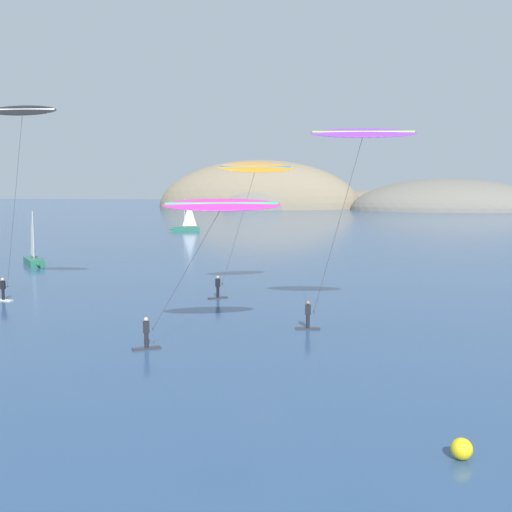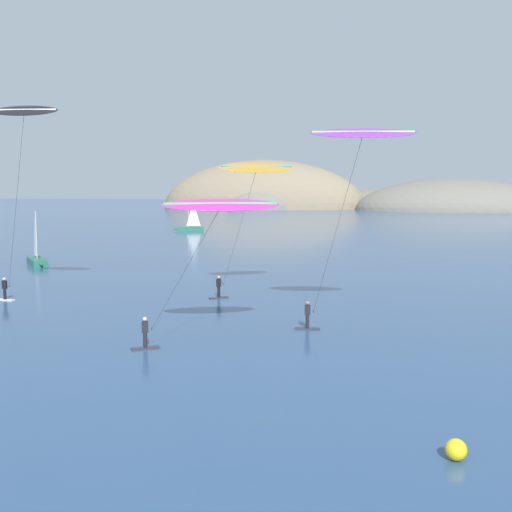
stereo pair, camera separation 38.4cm
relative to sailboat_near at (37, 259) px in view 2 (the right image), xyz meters
name	(u,v)px [view 2 (the right image)]	position (x,y,z in m)	size (l,w,h in m)	color
headland_island	(325,208)	(24.36, 149.15, -0.64)	(123.26, 54.19, 31.78)	slate
sailboat_near	(37,259)	(0.00, 0.00, 0.00)	(4.30, 5.36, 5.70)	#23664C
sailboat_far	(188,227)	(3.99, 48.39, 0.00)	(5.96, 2.46, 5.70)	#23664C
kitesurfer_black	(22,126)	(9.15, -19.07, 12.11)	(5.36, 1.64, 14.33)	silver
kitesurfer_orange	(254,175)	(25.39, -14.85, 8.62)	(6.44, 3.88, 10.30)	#2D2D33
kitesurfer_purple	(359,145)	(33.06, -25.05, 10.25)	(6.98, 2.15, 11.96)	#2D2D33
kitesurfer_magenta	(216,213)	(25.64, -29.99, 6.51)	(7.85, 3.37, 7.96)	#2D2D33
marker_buoy	(456,450)	(36.04, -42.80, -0.29)	(0.70, 0.70, 0.70)	yellow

